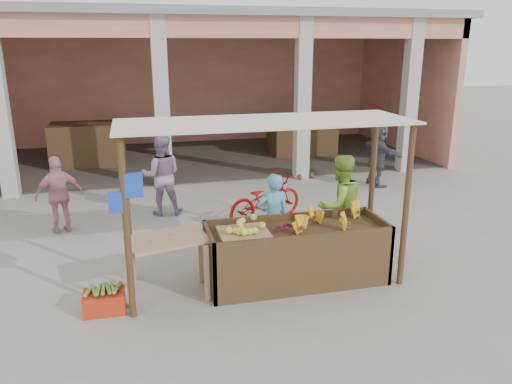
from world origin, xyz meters
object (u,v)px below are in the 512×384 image
object	(u,v)px
fruit_stall	(296,256)
vendor_blue	(273,215)
red_crate	(104,302)
motorcycle	(265,199)
side_table	(168,248)
vendor_green	(340,203)

from	to	relation	value
fruit_stall	vendor_blue	distance (m)	0.87
red_crate	motorcycle	bearing A→B (deg)	44.07
side_table	motorcycle	size ratio (longest dim) A/B	0.66
fruit_stall	red_crate	world-z (taller)	fruit_stall
red_crate	vendor_green	size ratio (longest dim) A/B	0.30
red_crate	vendor_blue	xyz separation A→B (m)	(2.57, 1.01, 0.64)
side_table	motorcycle	world-z (taller)	motorcycle
fruit_stall	side_table	bearing A→B (deg)	179.93
side_table	motorcycle	distance (m)	3.32
red_crate	side_table	bearing A→B (deg)	15.37
vendor_blue	side_table	bearing A→B (deg)	20.26
side_table	red_crate	xyz separation A→B (m)	(-0.87, -0.24, -0.58)
fruit_stall	motorcycle	size ratio (longest dim) A/B	1.44
vendor_blue	vendor_green	distance (m)	1.14
vendor_green	fruit_stall	bearing A→B (deg)	25.89
fruit_stall	red_crate	size ratio (longest dim) A/B	4.93
vendor_blue	vendor_green	xyz separation A→B (m)	(1.13, -0.01, 0.11)
red_crate	vendor_green	xyz separation A→B (m)	(3.70, 1.00, 0.75)
side_table	vendor_blue	world-z (taller)	vendor_blue
red_crate	vendor_green	bearing A→B (deg)	15.23
red_crate	vendor_green	world-z (taller)	vendor_green
vendor_green	red_crate	bearing A→B (deg)	3.32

